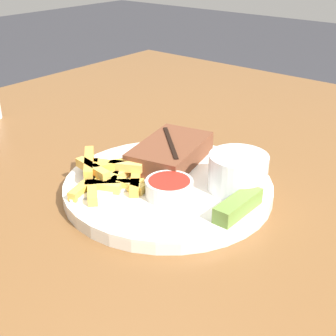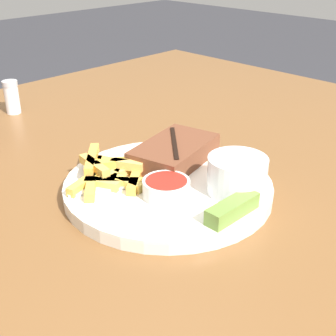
# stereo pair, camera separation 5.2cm
# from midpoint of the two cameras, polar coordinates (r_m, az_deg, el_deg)

# --- Properties ---
(dining_table) EXTENTS (1.32, 1.23, 0.73)m
(dining_table) POSITION_cam_midpoint_polar(r_m,az_deg,el_deg) (0.68, 2.21, -8.19)
(dining_table) COLOR brown
(dining_table) RESTS_ON ground_plane
(dinner_plate) EXTENTS (0.28, 0.28, 0.02)m
(dinner_plate) POSITION_cam_midpoint_polar(r_m,az_deg,el_deg) (0.64, 2.33, -2.39)
(dinner_plate) COLOR silver
(dinner_plate) RESTS_ON dining_table
(steak_portion) EXTENTS (0.15, 0.11, 0.03)m
(steak_portion) POSITION_cam_midpoint_polar(r_m,az_deg,el_deg) (0.68, 2.95, 1.88)
(steak_portion) COLOR brown
(steak_portion) RESTS_ON dinner_plate
(fries_pile) EXTENTS (0.15, 0.14, 0.02)m
(fries_pile) POSITION_cam_midpoint_polar(r_m,az_deg,el_deg) (0.64, -4.85, -0.60)
(fries_pile) COLOR gold
(fries_pile) RESTS_ON dinner_plate
(coleslaw_cup) EXTENTS (0.08, 0.08, 0.05)m
(coleslaw_cup) POSITION_cam_midpoint_polar(r_m,az_deg,el_deg) (0.60, 10.86, -0.63)
(coleslaw_cup) COLOR white
(coleslaw_cup) RESTS_ON dinner_plate
(dipping_sauce_cup) EXTENTS (0.06, 0.06, 0.02)m
(dipping_sauce_cup) POSITION_cam_midpoint_polar(r_m,az_deg,el_deg) (0.59, 2.30, -2.43)
(dipping_sauce_cup) COLOR silver
(dipping_sauce_cup) RESTS_ON dinner_plate
(pickle_spear) EXTENTS (0.08, 0.02, 0.02)m
(pickle_spear) POSITION_cam_midpoint_polar(r_m,az_deg,el_deg) (0.56, 10.52, -4.97)
(pickle_spear) COLOR olive
(pickle_spear) RESTS_ON dinner_plate
(fork_utensil) EXTENTS (0.12, 0.07, 0.00)m
(fork_utensil) POSITION_cam_midpoint_polar(r_m,az_deg,el_deg) (0.61, -4.16, -2.48)
(fork_utensil) COLOR #B7B7BC
(fork_utensil) RESTS_ON dinner_plate
(salt_shaker) EXTENTS (0.03, 0.03, 0.07)m
(salt_shaker) POSITION_cam_midpoint_polar(r_m,az_deg,el_deg) (0.97, -17.07, 8.27)
(salt_shaker) COLOR white
(salt_shaker) RESTS_ON dining_table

